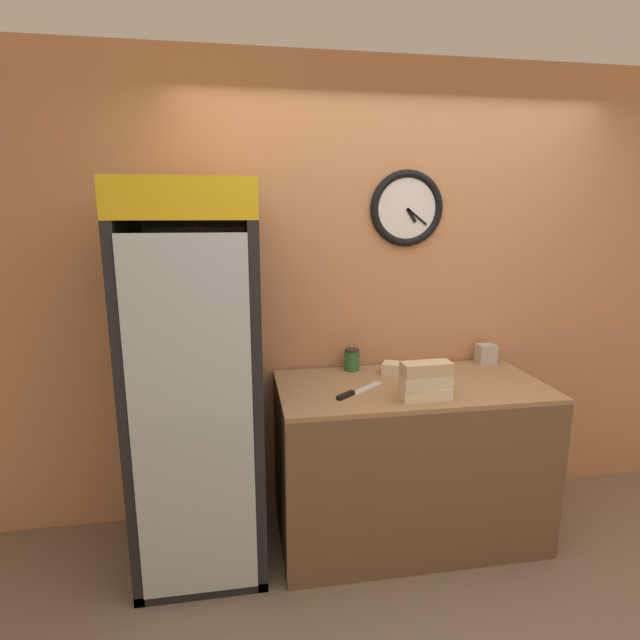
# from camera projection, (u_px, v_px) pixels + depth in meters

# --- Properties ---
(wall_back) EXTENTS (5.20, 0.10, 2.70)m
(wall_back) POSITION_uv_depth(u_px,v_px,m) (391.00, 293.00, 3.05)
(wall_back) COLOR tan
(wall_back) RESTS_ON ground_plane
(prep_counter) EXTENTS (1.47, 0.73, 0.92)m
(prep_counter) POSITION_uv_depth(u_px,v_px,m) (408.00, 460.00, 2.85)
(prep_counter) COLOR brown
(prep_counter) RESTS_ON ground_plane
(beverage_cooler) EXTENTS (0.64, 0.73, 1.99)m
(beverage_cooler) POSITION_uv_depth(u_px,v_px,m) (197.00, 363.00, 2.58)
(beverage_cooler) COLOR black
(beverage_cooler) RESTS_ON ground_plane
(sandwich_stack_bottom) EXTENTS (0.25, 0.10, 0.07)m
(sandwich_stack_bottom) POSITION_uv_depth(u_px,v_px,m) (425.00, 393.00, 2.51)
(sandwich_stack_bottom) COLOR beige
(sandwich_stack_bottom) RESTS_ON prep_counter
(sandwich_stack_middle) EXTENTS (0.26, 0.11, 0.07)m
(sandwich_stack_middle) POSITION_uv_depth(u_px,v_px,m) (426.00, 381.00, 2.50)
(sandwich_stack_middle) COLOR beige
(sandwich_stack_middle) RESTS_ON sandwich_stack_bottom
(sandwich_stack_top) EXTENTS (0.26, 0.11, 0.07)m
(sandwich_stack_top) POSITION_uv_depth(u_px,v_px,m) (427.00, 369.00, 2.48)
(sandwich_stack_top) COLOR tan
(sandwich_stack_top) RESTS_ON sandwich_stack_middle
(sandwich_flat_left) EXTENTS (0.25, 0.18, 0.06)m
(sandwich_flat_left) POSITION_uv_depth(u_px,v_px,m) (427.00, 379.00, 2.74)
(sandwich_flat_left) COLOR beige
(sandwich_flat_left) RESTS_ON prep_counter
(sandwich_flat_right) EXTENTS (0.25, 0.20, 0.07)m
(sandwich_flat_right) POSITION_uv_depth(u_px,v_px,m) (402.00, 369.00, 2.89)
(sandwich_flat_right) COLOR beige
(sandwich_flat_right) RESTS_ON prep_counter
(chefs_knife) EXTENTS (0.30, 0.25, 0.02)m
(chefs_knife) POSITION_uv_depth(u_px,v_px,m) (354.00, 392.00, 2.60)
(chefs_knife) COLOR silver
(chefs_knife) RESTS_ON prep_counter
(condiment_jar) EXTENTS (0.09, 0.09, 0.13)m
(condiment_jar) POSITION_uv_depth(u_px,v_px,m) (352.00, 360.00, 2.97)
(condiment_jar) COLOR #336B38
(condiment_jar) RESTS_ON prep_counter
(napkin_dispenser) EXTENTS (0.11, 0.09, 0.12)m
(napkin_dispenser) POSITION_uv_depth(u_px,v_px,m) (486.00, 354.00, 3.11)
(napkin_dispenser) COLOR #B7B2AD
(napkin_dispenser) RESTS_ON prep_counter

